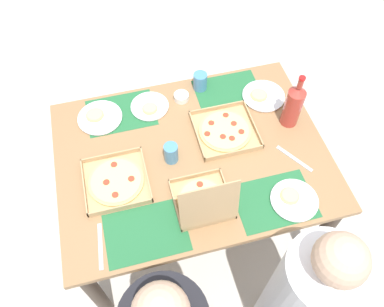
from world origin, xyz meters
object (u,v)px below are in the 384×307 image
object	(u,v)px
plate_near_right	(294,200)
soda_bottle	(293,105)
cup_red	(171,153)
condiment_bowl	(181,97)
diner_left_seat	(301,301)
pizza_box_center	(116,181)
plate_far_right	(263,96)
plate_far_left	(150,107)
cup_clear_right	(200,81)
pizza_box_corner_right	(203,201)
plate_middle	(100,118)
pizza_box_edge_far	(225,131)

from	to	relation	value
plate_near_right	soda_bottle	size ratio (longest dim) A/B	0.68
cup_red	condiment_bowl	size ratio (longest dim) A/B	1.32
diner_left_seat	cup_red	bearing A→B (deg)	-61.65
pizza_box_center	soda_bottle	xyz separation A→B (m)	(-0.93, -0.14, 0.12)
plate_far_right	plate_far_left	bearing A→B (deg)	-7.60
plate_near_right	cup_clear_right	xyz separation A→B (m)	(0.23, -0.79, 0.04)
pizza_box_center	pizza_box_corner_right	distance (m)	0.43
diner_left_seat	condiment_bowl	bearing A→B (deg)	-76.73
plate_middle	condiment_bowl	size ratio (longest dim) A/B	2.89
plate_far_right	pizza_box_center	bearing A→B (deg)	21.09
pizza_box_edge_far	soda_bottle	bearing A→B (deg)	177.10
pizza_box_edge_far	pizza_box_center	bearing A→B (deg)	14.85
cup_red	cup_clear_right	xyz separation A→B (m)	(-0.26, -0.43, -0.00)
pizza_box_center	diner_left_seat	world-z (taller)	diner_left_seat
cup_red	pizza_box_corner_right	bearing A→B (deg)	106.17
plate_far_right	diner_left_seat	xyz separation A→B (m)	(0.17, 1.03, -0.21)
pizza_box_corner_right	cup_clear_right	xyz separation A→B (m)	(-0.18, -0.71, 0.01)
pizza_box_corner_right	condiment_bowl	xyz separation A→B (m)	(-0.06, -0.66, -0.03)
plate_far_right	soda_bottle	distance (m)	0.24
diner_left_seat	plate_far_right	bearing A→B (deg)	-99.58
cup_clear_right	pizza_box_corner_right	bearing A→B (deg)	75.66
plate_far_left	plate_middle	distance (m)	0.27
pizza_box_edge_far	condiment_bowl	distance (m)	0.32
pizza_box_corner_right	plate_far_right	distance (m)	0.75
plate_far_left	cup_red	distance (m)	0.36
pizza_box_center	plate_middle	xyz separation A→B (m)	(0.03, -0.41, -0.00)
plate_middle	plate_far_right	bearing A→B (deg)	175.11
soda_bottle	cup_clear_right	distance (m)	0.53
plate_far_right	cup_red	xyz separation A→B (m)	(0.58, 0.27, 0.04)
condiment_bowl	pizza_box_center	bearing A→B (deg)	45.67
pizza_box_center	plate_far_right	distance (m)	0.93
diner_left_seat	pizza_box_center	bearing A→B (deg)	-45.09
plate_far_right	condiment_bowl	bearing A→B (deg)	-13.04
plate_near_right	plate_far_right	size ratio (longest dim) A/B	0.94
plate_far_left	plate_far_right	distance (m)	0.63
condiment_bowl	plate_far_left	bearing A→B (deg)	6.02
pizza_box_corner_right	plate_far_right	size ratio (longest dim) A/B	1.24
plate_middle	diner_left_seat	xyz separation A→B (m)	(-0.72, 1.10, -0.21)
plate_middle	condiment_bowl	xyz separation A→B (m)	(-0.45, -0.03, 0.01)
pizza_box_corner_right	soda_bottle	distance (m)	0.68
plate_middle	pizza_box_edge_far	bearing A→B (deg)	157.65
pizza_box_corner_right	plate_near_right	distance (m)	0.42
plate_far_left	condiment_bowl	bearing A→B (deg)	-173.98
plate_near_right	cup_clear_right	size ratio (longest dim) A/B	2.17
pizza_box_corner_right	condiment_bowl	distance (m)	0.66
plate_middle	cup_red	xyz separation A→B (m)	(-0.31, 0.35, 0.04)
pizza_box_edge_far	cup_red	xyz separation A→B (m)	(0.31, 0.09, 0.04)
pizza_box_center	cup_red	distance (m)	0.29
plate_far_right	diner_left_seat	world-z (taller)	diner_left_seat
plate_far_left	cup_red	bearing A→B (deg)	96.26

